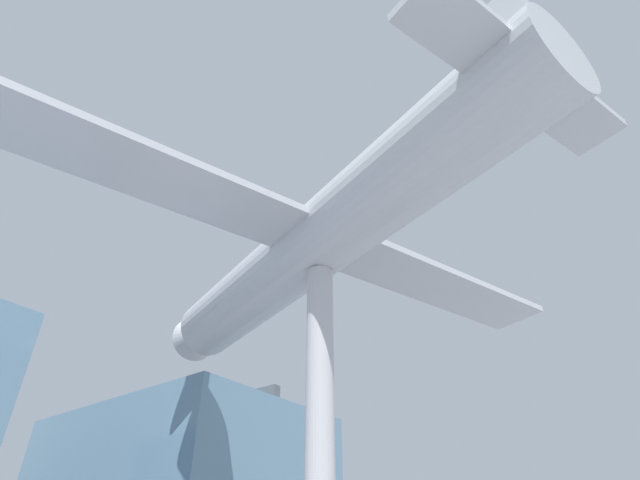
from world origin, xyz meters
name	(u,v)px	position (x,y,z in m)	size (l,w,h in m)	color
support_pylon_central	(320,445)	(0.00, 0.00, 3.93)	(0.60, 0.60, 7.87)	#B7B7BC
suspended_airplane	(315,244)	(0.07, 0.22, 8.80)	(15.82, 14.81, 3.28)	#B2B7BC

